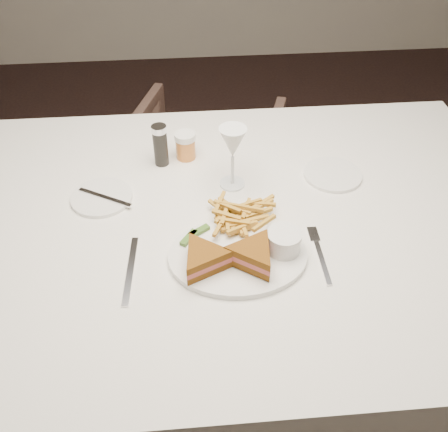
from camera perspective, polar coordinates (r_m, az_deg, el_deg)
ground at (r=1.91m, az=-5.32°, el=-14.59°), size 5.00×5.00×0.00m
table at (r=1.53m, az=-0.17°, el=-10.73°), size 1.60×1.07×0.75m
chair_far at (r=2.15m, az=-2.38°, el=5.22°), size 0.75×0.72×0.62m
table_setting at (r=1.20m, az=0.79°, el=-0.05°), size 0.79×0.64×0.18m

